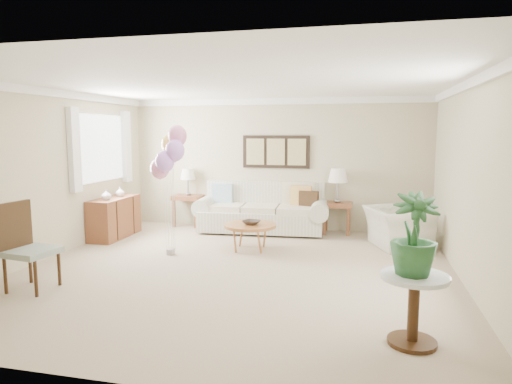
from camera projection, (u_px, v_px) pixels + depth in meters
The scene contains 18 objects.
ground_plane at pixel (236, 271), 6.42m from camera, with size 6.00×6.00×0.00m, color tan.
room_shell at pixel (230, 155), 6.32m from camera, with size 6.04×6.04×2.60m.
wall_art_triptych at pixel (276, 152), 9.08m from camera, with size 1.35×0.06×0.65m.
sofa at pixel (262, 212), 8.95m from camera, with size 2.67×1.12×0.96m.
end_table_left at pixel (188, 200), 9.48m from camera, with size 0.59×0.53×0.64m.
end_table_right at pixel (337, 207), 8.76m from camera, with size 0.55×0.50×0.60m.
lamp_left at pixel (188, 175), 9.41m from camera, with size 0.31×0.31×0.55m.
lamp_right at pixel (338, 177), 8.68m from camera, with size 0.37×0.37×0.65m.
coffee_table at pixel (250, 226), 7.51m from camera, with size 0.86×0.86×0.44m.
decor_bowl at pixel (251, 222), 7.46m from camera, with size 0.28×0.28×0.07m, color #2F251F.
armchair at pixel (397, 228), 7.72m from camera, with size 1.03×0.90×0.67m, color beige.
side_table at pixel (414, 292), 4.14m from camera, with size 0.61×0.61×0.66m.
potted_plant at pixel (414, 234), 4.07m from camera, with size 0.42×0.42×0.75m, color #204D23.
accent_chair at pixel (25, 244), 5.61m from camera, with size 0.60×0.60×1.09m.
credenza at pixel (115, 217), 8.44m from camera, with size 0.46×1.20×0.74m.
vase_white at pixel (106, 195), 8.11m from camera, with size 0.17×0.17×0.18m, color silver.
vase_sage at pixel (120, 192), 8.57m from camera, with size 0.16×0.16×0.17m, color #BDBDBD.
balloon_cluster at pixel (170, 153), 7.06m from camera, with size 0.58×0.53×2.05m.
Camera 1 is at (1.70, -5.99, 1.94)m, focal length 32.00 mm.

